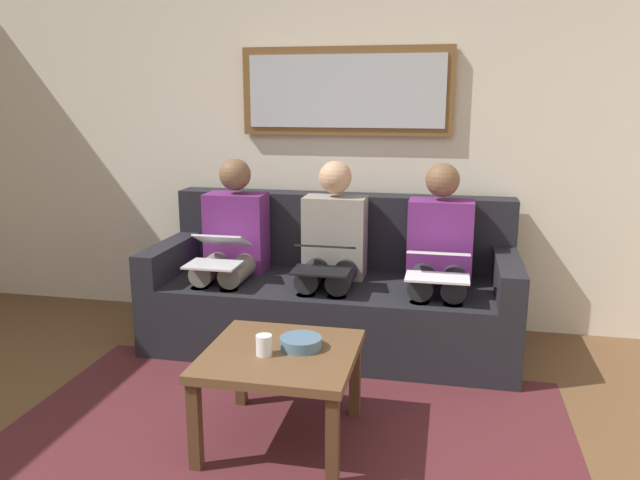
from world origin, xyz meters
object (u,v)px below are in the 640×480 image
object	(u,v)px
framed_mirror	(346,91)
bowl	(301,343)
cup	(264,345)
laptop_white	(438,264)
person_left	(439,255)
person_right	(232,245)
coffee_table	(281,364)
person_middle	(332,250)
laptop_silver	(218,251)
couch	(334,293)
laptop_black	(324,257)

from	to	relation	value
framed_mirror	bowl	world-z (taller)	framed_mirror
cup	laptop_white	distance (m)	1.20
framed_mirror	laptop_white	bearing A→B (deg)	132.12
framed_mirror	cup	xyz separation A→B (m)	(0.06, 1.66, -1.07)
person_left	person_right	world-z (taller)	same
laptop_white	coffee_table	bearing A→B (deg)	54.18
person_middle	laptop_silver	world-z (taller)	person_middle
coffee_table	cup	world-z (taller)	cup
couch	laptop_silver	size ratio (longest dim) A/B	5.74
couch	cup	size ratio (longest dim) A/B	24.44
laptop_silver	couch	bearing A→B (deg)	-155.06
couch	person_middle	distance (m)	0.31
coffee_table	cup	xyz separation A→B (m)	(0.06, 0.06, 0.10)
cup	bowl	bearing A→B (deg)	-141.85
bowl	person_right	distance (m)	1.32
coffee_table	person_middle	world-z (taller)	person_middle
bowl	laptop_black	world-z (taller)	laptop_black
laptop_white	cup	bearing A→B (deg)	53.58
person_left	laptop_white	world-z (taller)	person_left
person_left	framed_mirror	bearing A→B (deg)	-35.53
laptop_white	person_right	xyz separation A→B (m)	(1.28, -0.25, -0.02)
cup	couch	bearing A→B (deg)	-92.91
coffee_table	person_middle	distance (m)	1.17
person_right	cup	bearing A→B (deg)	115.50
cup	laptop_black	xyz separation A→B (m)	(-0.06, -0.96, 0.15)
person_left	laptop_white	distance (m)	0.25
coffee_table	laptop_white	size ratio (longest dim) A/B	1.93
bowl	laptop_silver	xyz separation A→B (m)	(0.71, -0.87, 0.17)
laptop_black	person_right	distance (m)	0.69
person_left	person_right	bearing A→B (deg)	0.00
coffee_table	person_left	size ratio (longest dim) A/B	0.58
laptop_black	laptop_silver	size ratio (longest dim) A/B	0.89
person_left	laptop_white	bearing A→B (deg)	90.00
framed_mirror	coffee_table	bearing A→B (deg)	89.71
laptop_white	laptop_silver	xyz separation A→B (m)	(1.28, -0.02, 0.00)
laptop_white	person_middle	size ratio (longest dim) A/B	0.30
couch	laptop_black	distance (m)	0.45
person_middle	laptop_white	bearing A→B (deg)	158.60
couch	person_middle	world-z (taller)	person_middle
cup	person_left	size ratio (longest dim) A/B	0.08
laptop_white	laptop_silver	bearing A→B (deg)	-0.98
bowl	person_right	size ratio (longest dim) A/B	0.16
couch	laptop_silver	world-z (taller)	couch
bowl	couch	bearing A→B (deg)	-86.49
bowl	laptop_black	distance (m)	0.87
framed_mirror	laptop_white	world-z (taller)	framed_mirror
framed_mirror	laptop_silver	bearing A→B (deg)	46.99
bowl	laptop_white	xyz separation A→B (m)	(-0.57, -0.85, 0.17)
couch	cup	distance (m)	1.29
person_left	person_right	distance (m)	1.28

